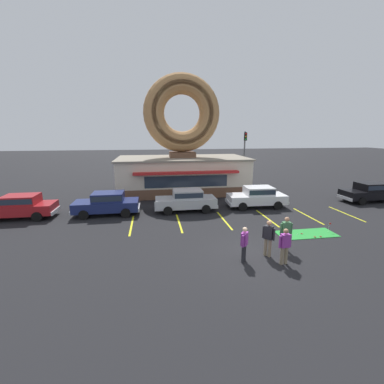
{
  "coord_description": "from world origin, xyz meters",
  "views": [
    {
      "loc": [
        -4.64,
        -10.6,
        5.65
      ],
      "look_at": [
        -2.18,
        5.0,
        2.0
      ],
      "focal_mm": 24.0,
      "sensor_mm": 36.0,
      "label": 1
    }
  ],
  "objects_px": {
    "pedestrian_leather_jacket_man": "(286,232)",
    "pedestrian_clipboard_woman": "(285,245)",
    "car_silver": "(186,199)",
    "car_navy": "(107,203)",
    "golf_ball": "(297,234)",
    "car_black": "(369,191)",
    "pedestrian_blue_sweater_man": "(244,243)",
    "pedestrian_hooded_kid": "(268,236)",
    "trash_bin": "(255,190)",
    "car_red": "(20,206)",
    "car_white": "(257,196)",
    "traffic_light_pole": "(245,150)",
    "putting_flag_pin": "(330,225)"
  },
  "relations": [
    {
      "from": "pedestrian_leather_jacket_man",
      "to": "pedestrian_clipboard_woman",
      "type": "distance_m",
      "value": 1.41
    },
    {
      "from": "car_silver",
      "to": "pedestrian_clipboard_woman",
      "type": "distance_m",
      "value": 9.11
    },
    {
      "from": "car_navy",
      "to": "golf_ball",
      "type": "bearing_deg",
      "value": -26.5
    },
    {
      "from": "car_black",
      "to": "pedestrian_blue_sweater_man",
      "type": "distance_m",
      "value": 16.24
    },
    {
      "from": "car_black",
      "to": "pedestrian_hooded_kid",
      "type": "bearing_deg",
      "value": -147.97
    },
    {
      "from": "pedestrian_leather_jacket_man",
      "to": "trash_bin",
      "type": "xyz_separation_m",
      "value": [
        3.09,
        11.27,
        -0.47
      ]
    },
    {
      "from": "car_red",
      "to": "car_silver",
      "type": "height_order",
      "value": "same"
    },
    {
      "from": "car_white",
      "to": "trash_bin",
      "type": "bearing_deg",
      "value": 69.82
    },
    {
      "from": "car_navy",
      "to": "traffic_light_pole",
      "type": "distance_m",
      "value": 17.2
    },
    {
      "from": "golf_ball",
      "to": "traffic_light_pole",
      "type": "relative_size",
      "value": 0.01
    },
    {
      "from": "car_red",
      "to": "trash_bin",
      "type": "relative_size",
      "value": 4.68
    },
    {
      "from": "car_black",
      "to": "pedestrian_hooded_kid",
      "type": "relative_size",
      "value": 2.62
    },
    {
      "from": "car_white",
      "to": "pedestrian_clipboard_woman",
      "type": "xyz_separation_m",
      "value": [
        -2.4,
        -8.69,
        0.04
      ]
    },
    {
      "from": "car_white",
      "to": "pedestrian_leather_jacket_man",
      "type": "height_order",
      "value": "pedestrian_leather_jacket_man"
    },
    {
      "from": "pedestrian_hooded_kid",
      "to": "car_black",
      "type": "bearing_deg",
      "value": 32.03
    },
    {
      "from": "pedestrian_leather_jacket_man",
      "to": "car_white",
      "type": "bearing_deg",
      "value": 77.22
    },
    {
      "from": "car_navy",
      "to": "car_black",
      "type": "height_order",
      "value": "same"
    },
    {
      "from": "pedestrian_hooded_kid",
      "to": "pedestrian_leather_jacket_man",
      "type": "bearing_deg",
      "value": 19.7
    },
    {
      "from": "pedestrian_hooded_kid",
      "to": "trash_bin",
      "type": "height_order",
      "value": "pedestrian_hooded_kid"
    },
    {
      "from": "car_white",
      "to": "pedestrian_hooded_kid",
      "type": "distance_m",
      "value": 8.34
    },
    {
      "from": "golf_ball",
      "to": "car_white",
      "type": "bearing_deg",
      "value": 90.1
    },
    {
      "from": "car_navy",
      "to": "pedestrian_blue_sweater_man",
      "type": "xyz_separation_m",
      "value": [
        7.12,
        -8.01,
        0.03
      ]
    },
    {
      "from": "putting_flag_pin",
      "to": "trash_bin",
      "type": "height_order",
      "value": "trash_bin"
    },
    {
      "from": "pedestrian_hooded_kid",
      "to": "traffic_light_pole",
      "type": "xyz_separation_m",
      "value": [
        5.26,
        17.73,
        2.73
      ]
    },
    {
      "from": "car_red",
      "to": "car_silver",
      "type": "bearing_deg",
      "value": -0.19
    },
    {
      "from": "putting_flag_pin",
      "to": "traffic_light_pole",
      "type": "bearing_deg",
      "value": 88.44
    },
    {
      "from": "car_navy",
      "to": "car_red",
      "type": "height_order",
      "value": "same"
    },
    {
      "from": "pedestrian_leather_jacket_man",
      "to": "car_silver",
      "type": "bearing_deg",
      "value": 117.88
    },
    {
      "from": "putting_flag_pin",
      "to": "pedestrian_blue_sweater_man",
      "type": "xyz_separation_m",
      "value": [
        -6.12,
        -2.55,
        0.46
      ]
    },
    {
      "from": "car_white",
      "to": "pedestrian_clipboard_woman",
      "type": "height_order",
      "value": "pedestrian_clipboard_woman"
    },
    {
      "from": "putting_flag_pin",
      "to": "car_navy",
      "type": "xyz_separation_m",
      "value": [
        -13.24,
        5.46,
        0.43
      ]
    },
    {
      "from": "golf_ball",
      "to": "pedestrian_hooded_kid",
      "type": "distance_m",
      "value": 3.62
    },
    {
      "from": "pedestrian_clipboard_woman",
      "to": "trash_bin",
      "type": "height_order",
      "value": "pedestrian_clipboard_woman"
    },
    {
      "from": "car_silver",
      "to": "traffic_light_pole",
      "type": "relative_size",
      "value": 0.79
    },
    {
      "from": "car_navy",
      "to": "car_white",
      "type": "distance_m",
      "value": 11.18
    },
    {
      "from": "golf_ball",
      "to": "pedestrian_blue_sweater_man",
      "type": "distance_m",
      "value": 4.82
    },
    {
      "from": "car_navy",
      "to": "trash_bin",
      "type": "height_order",
      "value": "car_navy"
    },
    {
      "from": "car_red",
      "to": "pedestrian_blue_sweater_man",
      "type": "relative_size",
      "value": 2.8
    },
    {
      "from": "golf_ball",
      "to": "car_white",
      "type": "distance_m",
      "value": 5.81
    },
    {
      "from": "pedestrian_hooded_kid",
      "to": "trash_bin",
      "type": "distance_m",
      "value": 12.4
    },
    {
      "from": "pedestrian_leather_jacket_man",
      "to": "pedestrian_blue_sweater_man",
      "type": "bearing_deg",
      "value": -163.2
    },
    {
      "from": "car_black",
      "to": "pedestrian_clipboard_woman",
      "type": "bearing_deg",
      "value": -144.56
    },
    {
      "from": "golf_ball",
      "to": "pedestrian_hooded_kid",
      "type": "height_order",
      "value": "pedestrian_hooded_kid"
    },
    {
      "from": "putting_flag_pin",
      "to": "pedestrian_clipboard_woman",
      "type": "xyz_separation_m",
      "value": [
        -4.47,
        -3.05,
        0.47
      ]
    },
    {
      "from": "traffic_light_pole",
      "to": "pedestrian_hooded_kid",
      "type": "bearing_deg",
      "value": -106.54
    },
    {
      "from": "pedestrian_hooded_kid",
      "to": "trash_bin",
      "type": "bearing_deg",
      "value": 70.29
    },
    {
      "from": "pedestrian_hooded_kid",
      "to": "pedestrian_clipboard_woman",
      "type": "xyz_separation_m",
      "value": [
        0.38,
        -0.83,
        -0.06
      ]
    },
    {
      "from": "car_white",
      "to": "trash_bin",
      "type": "xyz_separation_m",
      "value": [
        1.4,
        3.8,
        -0.37
      ]
    },
    {
      "from": "pedestrian_clipboard_woman",
      "to": "trash_bin",
      "type": "distance_m",
      "value": 13.06
    },
    {
      "from": "pedestrian_clipboard_woman",
      "to": "traffic_light_pole",
      "type": "relative_size",
      "value": 0.28
    }
  ]
}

